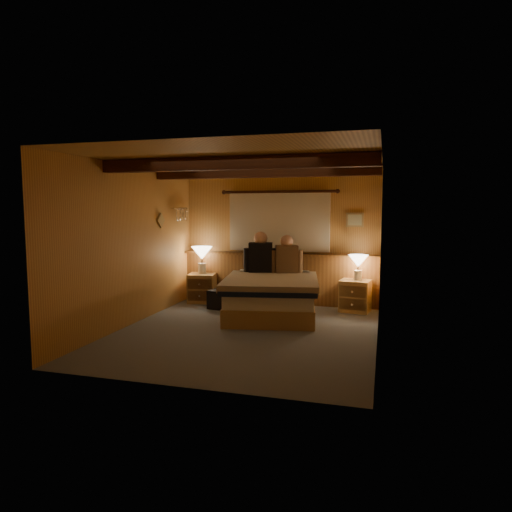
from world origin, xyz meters
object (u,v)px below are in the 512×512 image
at_px(nightstand_right, 355,296).
at_px(duffel_bag, 225,299).
at_px(person_left, 261,255).
at_px(bed, 271,296).
at_px(lamp_right, 358,262).
at_px(lamp_left, 202,255).
at_px(person_right, 287,257).
at_px(nightstand_left, 202,288).

distance_m(nightstand_right, duffel_bag, 2.24).
bearing_deg(person_left, bed, -71.51).
bearing_deg(duffel_bag, person_left, 35.98).
xyz_separation_m(person_left, duffel_bag, (-0.57, -0.27, -0.76)).
bearing_deg(lamp_right, lamp_left, 179.26).
relative_size(bed, nightstand_right, 3.83).
height_order(lamp_right, person_right, person_right).
xyz_separation_m(lamp_right, duffel_bag, (-2.24, -0.45, -0.67)).
relative_size(lamp_left, lamp_right, 1.17).
height_order(person_left, duffel_bag, person_left).
bearing_deg(person_left, lamp_right, -6.68).
bearing_deg(lamp_right, person_left, -174.11).
height_order(lamp_right, person_left, person_left).
bearing_deg(lamp_right, duffel_bag, -168.75).
xyz_separation_m(lamp_left, person_right, (1.65, -0.16, 0.02)).
xyz_separation_m(bed, nightstand_left, (-1.51, 0.71, -0.06)).
height_order(nightstand_right, person_right, person_right).
relative_size(bed, person_left, 2.85).
relative_size(nightstand_left, lamp_left, 1.11).
height_order(bed, lamp_right, lamp_right).
bearing_deg(lamp_right, bed, -151.57).
bearing_deg(nightstand_left, nightstand_right, -10.22).
height_order(bed, nightstand_left, bed).
bearing_deg(lamp_left, lamp_right, -0.74).
distance_m(lamp_left, duffel_bag, 1.07).
xyz_separation_m(nightstand_right, lamp_right, (0.04, 0.02, 0.57)).
bearing_deg(person_right, lamp_right, -12.02).
height_order(lamp_right, duffel_bag, lamp_right).
bearing_deg(nightstand_left, person_left, -17.80).
height_order(bed, lamp_left, lamp_left).
bearing_deg(lamp_left, person_left, -9.91).
relative_size(nightstand_right, lamp_left, 1.08).
bearing_deg(duffel_bag, nightstand_left, 154.99).
xyz_separation_m(bed, duffel_bag, (-0.91, 0.28, -0.16)).
height_order(nightstand_left, lamp_left, lamp_left).
distance_m(bed, duffel_bag, 0.96).
bearing_deg(duffel_bag, person_right, 27.87).
distance_m(lamp_left, lamp_right, 2.86).
xyz_separation_m(nightstand_left, lamp_left, (-0.02, 0.05, 0.62)).
bearing_deg(nightstand_left, lamp_right, -9.91).
relative_size(person_left, duffel_bag, 1.23).
relative_size(bed, lamp_left, 4.15).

